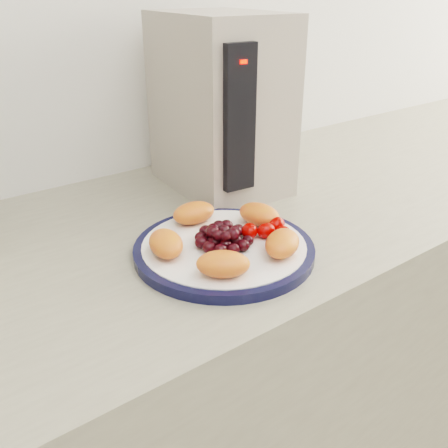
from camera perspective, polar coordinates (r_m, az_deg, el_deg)
counter at (r=1.09m, az=-7.44°, el=-23.01°), size 3.50×0.60×0.90m
cabinet_face at (r=1.12m, az=-7.34°, el=-24.03°), size 3.48×0.58×0.84m
plate_rim at (r=0.75m, az=-0.00°, el=-2.92°), size 0.27×0.27×0.01m
plate_face at (r=0.75m, az=-0.00°, el=-2.85°), size 0.25×0.25×0.02m
appliance_body at (r=0.97m, az=-0.45°, el=13.54°), size 0.21×0.27×0.32m
appliance_panel at (r=0.83m, az=1.71°, el=11.82°), size 0.06×0.02×0.24m
appliance_led at (r=0.81m, az=2.22°, el=18.04°), size 0.01×0.01×0.01m
fruit_plate at (r=0.74m, az=0.48°, el=-1.17°), size 0.24×0.23×0.03m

